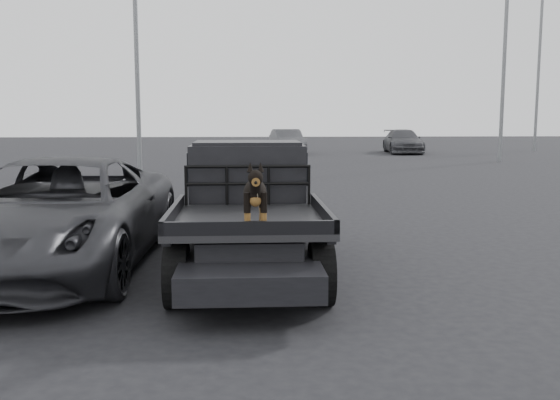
{
  "coord_description": "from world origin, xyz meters",
  "views": [
    {
      "loc": [
        -0.63,
        -7.34,
        2.18
      ],
      "look_at": [
        -0.24,
        -0.67,
        1.28
      ],
      "focal_mm": 40.0,
      "sensor_mm": 36.0,
      "label": 1
    }
  ],
  "objects": [
    {
      "name": "flatbed_ute",
      "position": [
        -0.57,
        1.35,
        0.46
      ],
      "size": [
        2.0,
        5.4,
        0.92
      ],
      "primitive_type": null,
      "color": "black",
      "rests_on": "ground"
    },
    {
      "name": "floodlight_far",
      "position": [
        17.88,
        31.38,
        8.74
      ],
      "size": [
        1.08,
        0.28,
        16.26
      ],
      "color": "slate",
      "rests_on": "ground"
    },
    {
      "name": "distant_car_b",
      "position": [
        8.91,
        29.53,
        0.7
      ],
      "size": [
        2.35,
        4.95,
        1.39
      ],
      "primitive_type": "imported",
      "rotation": [
        0.0,
        0.0,
        -0.08
      ],
      "color": "#404045",
      "rests_on": "ground"
    },
    {
      "name": "ground",
      "position": [
        0.0,
        0.0,
        0.0
      ],
      "size": [
        120.0,
        120.0,
        0.0
      ],
      "primitive_type": "plane",
      "color": "black",
      "rests_on": "ground"
    },
    {
      "name": "dog",
      "position": [
        -0.5,
        -0.51,
        1.29
      ],
      "size": [
        0.32,
        0.6,
        0.74
      ],
      "primitive_type": null,
      "color": "black",
      "rests_on": "flatbed_ute"
    },
    {
      "name": "parked_suv",
      "position": [
        -3.29,
        1.64,
        0.79
      ],
      "size": [
        2.85,
        5.8,
        1.58
      ],
      "primitive_type": "imported",
      "rotation": [
        0.0,
        0.0,
        -0.04
      ],
      "color": "#2D2E32",
      "rests_on": "ground"
    },
    {
      "name": "headache_rack",
      "position": [
        -0.57,
        1.55,
        1.2
      ],
      "size": [
        1.8,
        0.08,
        0.55
      ],
      "primitive_type": null,
      "color": "black",
      "rests_on": "flatbed_ute"
    },
    {
      "name": "distant_car_a",
      "position": [
        1.94,
        29.19,
        0.72
      ],
      "size": [
        2.01,
        4.49,
        1.43
      ],
      "primitive_type": "imported",
      "rotation": [
        0.0,
        0.0,
        0.12
      ],
      "color": "#454649",
      "rests_on": "ground"
    },
    {
      "name": "ute_cab",
      "position": [
        -0.57,
        2.3,
        1.36
      ],
      "size": [
        1.72,
        1.3,
        0.88
      ],
      "primitive_type": null,
      "color": "black",
      "rests_on": "flatbed_ute"
    },
    {
      "name": "floodlight_mid",
      "position": [
        11.72,
        22.03,
        7.09
      ],
      "size": [
        1.08,
        0.28,
        12.99
      ],
      "color": "slate",
      "rests_on": "ground"
    }
  ]
}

